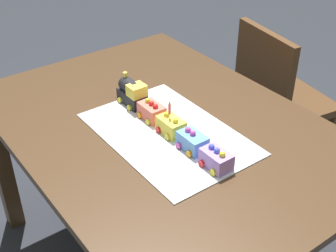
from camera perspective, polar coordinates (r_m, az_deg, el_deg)
name	(u,v)px	position (r m, az deg, el deg)	size (l,w,h in m)	color
dining_table	(164,148)	(1.74, -0.53, -2.75)	(1.40, 1.00, 0.74)	#4C331E
chair	(277,100)	(2.42, 13.24, 3.14)	(0.46, 0.46, 0.86)	brown
cake_board	(168,134)	(1.63, 0.00, -0.94)	(0.60, 0.40, 0.00)	silver
cake_locomotive	(132,93)	(1.78, -4.41, 4.06)	(0.14, 0.08, 0.12)	#232328
cake_car_caboose_coral	(152,111)	(1.69, -2.02, 1.82)	(0.10, 0.08, 0.07)	#F27260
cake_car_tanker_lemon	(171,126)	(1.61, 0.38, 0.03)	(0.10, 0.08, 0.07)	#F4E04C
cake_car_hopper_sky_blue	(192,142)	(1.54, 3.01, -1.91)	(0.10, 0.08, 0.07)	#669EEA
cake_car_gondola_lavender	(216,159)	(1.46, 5.93, -4.05)	(0.10, 0.08, 0.07)	#AD84E0
birthday_candle	(170,108)	(1.58, 0.19, 2.24)	(0.01, 0.01, 0.05)	#F24C59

